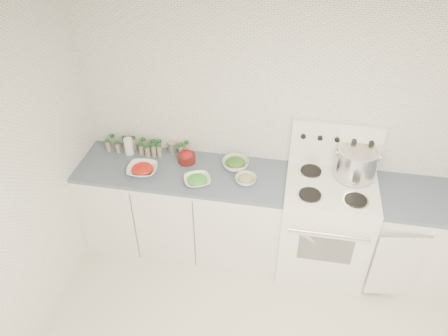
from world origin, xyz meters
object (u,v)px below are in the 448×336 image
stove (325,222)px  bowl_snowpea (197,180)px  bowl_tomato (142,169)px  stock_pot (356,161)px

stove → bowl_snowpea: 1.21m
bowl_snowpea → stove: bearing=7.4°
stove → bowl_tomato: (-1.62, -0.09, 0.44)m
bowl_tomato → stock_pot: bearing=7.7°
stove → stock_pot: 0.63m
stock_pot → bowl_tomato: 1.82m
bowl_tomato → bowl_snowpea: bearing=-6.0°
stove → stock_pot: size_ratio=3.78×
stock_pot → bowl_tomato: bearing=-172.3°
stove → stock_pot: (0.17, 0.15, 0.59)m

